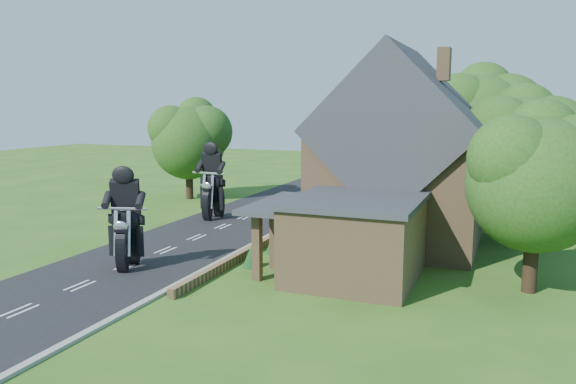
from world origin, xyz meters
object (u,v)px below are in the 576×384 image
at_px(annex, 353,237).
at_px(motorcycle_lead, 128,254).
at_px(house, 400,161).
at_px(motorcycle_follow, 213,208).
at_px(garden_wall, 283,233).

relative_size(annex, motorcycle_lead, 4.75).
relative_size(house, motorcycle_follow, 6.44).
bearing_deg(motorcycle_follow, garden_wall, 157.78).
relative_size(garden_wall, annex, 3.12).
height_order(motorcycle_lead, motorcycle_follow, motorcycle_follow).
xyz_separation_m(motorcycle_lead, motorcycle_follow, (-1.95, 11.09, 0.05)).
xyz_separation_m(garden_wall, annex, (5.57, -5.80, 1.57)).
bearing_deg(annex, garden_wall, 133.84).
bearing_deg(annex, motorcycle_lead, -165.44).
distance_m(garden_wall, motorcycle_follow, 6.61).
bearing_deg(house, garden_wall, -170.83).
bearing_deg(garden_wall, house, 9.17).
bearing_deg(house, motorcycle_lead, -137.69).
bearing_deg(garden_wall, motorcycle_follow, 154.81).
relative_size(house, annex, 1.45).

